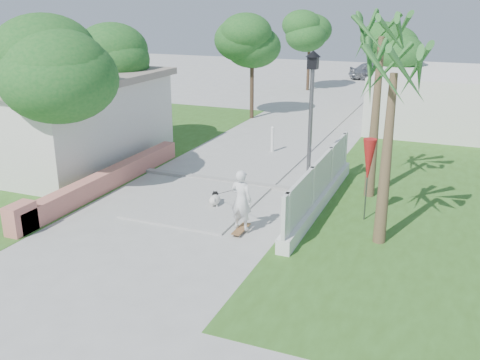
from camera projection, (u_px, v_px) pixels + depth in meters
The scene contains 22 objects.
ground at pixel (125, 258), 12.58m from camera, with size 90.00×90.00×0.00m, color #B7B7B2.
path_strip at pixel (327, 108), 30.10m from camera, with size 3.20×36.00×0.06m, color #B7B7B2.
curb at pixel (227, 181), 17.82m from camera, with size 6.50×0.25×0.10m, color #999993.
grass_left at pixel (92, 147), 22.12m from camera, with size 8.00×20.00×0.01m, color #36601E.
grass_right at pixel (453, 190), 17.06m from camera, with size 8.00×20.00×0.01m, color #36601E.
pink_wall at pixel (100, 183), 16.79m from camera, with size 0.45×8.20×0.80m.
house_left at pixel (33, 116), 20.21m from camera, with size 8.40×7.40×3.23m.
lattice_fence at pixel (320, 189), 15.56m from camera, with size 0.35×7.00×1.50m.
building_right at pixel (440, 98), 25.78m from camera, with size 6.00×8.00×2.60m, color silver.
street_lamp at pixel (311, 121), 15.58m from camera, with size 0.44×0.44×4.44m.
bollard at pixel (272, 139), 21.09m from camera, with size 0.14×0.14×1.09m.
patio_umbrella at pixel (369, 161), 14.25m from camera, with size 0.36×0.36×2.30m.
tree_left_near at pixel (44, 71), 15.60m from camera, with size 3.60×3.60×5.28m.
tree_left_mid at pixel (124, 62), 20.88m from camera, with size 3.20×3.20×4.85m.
tree_path_left at pixel (252, 42), 26.45m from camera, with size 3.40×3.40×5.23m.
tree_path_right at pixel (391, 47), 27.82m from camera, with size 3.00×3.00×4.79m.
tree_path_far at pixel (310, 32), 35.15m from camera, with size 3.20×3.20×5.17m.
palm_far at pixel (381, 48), 15.19m from camera, with size 1.80×1.80×5.30m.
palm_near at pixel (393, 84), 12.18m from camera, with size 1.80×1.80×4.70m.
skateboarder at pixel (228, 194), 14.56m from camera, with size 1.70×2.00×1.70m.
dog at pixel (215, 199), 15.65m from camera, with size 0.44×0.61×0.44m.
parked_car at pixel (376, 71), 40.76m from camera, with size 1.62×4.03×1.37m, color #AFB1B7.
Camera 1 is at (6.83, -9.45, 5.74)m, focal length 40.00 mm.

